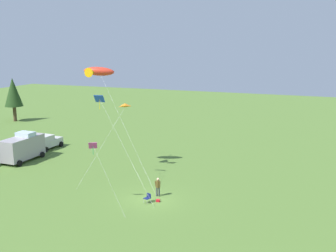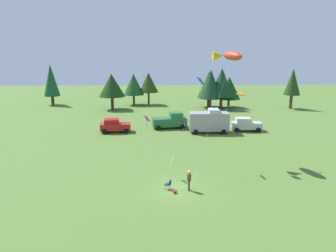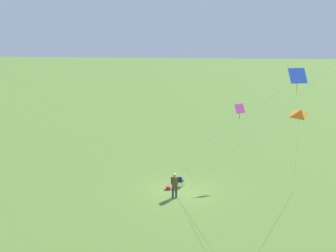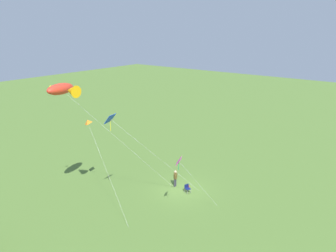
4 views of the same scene
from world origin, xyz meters
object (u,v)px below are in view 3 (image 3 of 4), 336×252
folding_chair (179,180)px  kite_delta_orange (301,114)px  kite_diamond_rainbow (238,111)px  person_kite_flyer (175,183)px  backpack_on_grass (168,188)px  kite_diamond_blue (293,80)px

folding_chair → kite_delta_orange: kite_delta_orange is taller
folding_chair → kite_diamond_rainbow: size_ratio=0.15×
person_kite_flyer → backpack_on_grass: person_kite_flyer is taller
folding_chair → kite_diamond_blue: (3.22, 6.33, 7.66)m
kite_diamond_rainbow → kite_delta_orange: bearing=10.8°
backpack_on_grass → kite_diamond_blue: (2.75, 7.10, 8.03)m
folding_chair → backpack_on_grass: folding_chair is taller
folding_chair → kite_diamond_blue: 10.44m
person_kite_flyer → kite_diamond_rainbow: kite_diamond_rainbow is taller
person_kite_flyer → kite_delta_orange: kite_delta_orange is taller
kite_diamond_rainbow → kite_diamond_blue: kite_diamond_blue is taller
kite_diamond_rainbow → kite_delta_orange: (9.18, 1.75, 2.19)m
person_kite_flyer → backpack_on_grass: 1.58m
backpack_on_grass → kite_diamond_rainbow: bearing=116.7°
backpack_on_grass → kite_diamond_blue: bearing=68.8°
kite_diamond_rainbow → kite_delta_orange: size_ratio=0.73×
person_kite_flyer → kite_diamond_blue: size_ratio=0.20×
folding_chair → backpack_on_grass: bearing=141.5°
person_kite_flyer → kite_diamond_blue: 9.84m
person_kite_flyer → kite_delta_orange: bearing=-135.9°
person_kite_flyer → backpack_on_grass: size_ratio=5.44×
person_kite_flyer → folding_chair: person_kite_flyer is taller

